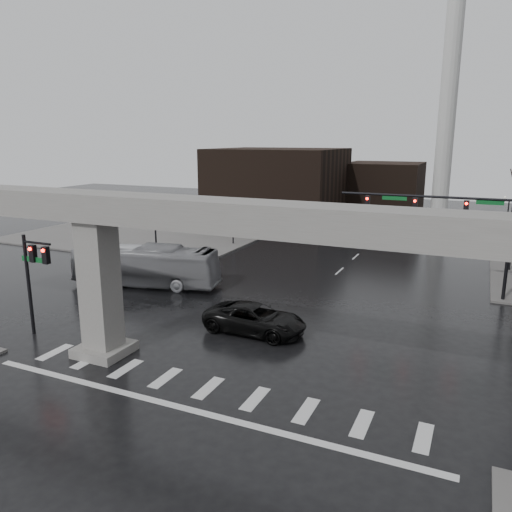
% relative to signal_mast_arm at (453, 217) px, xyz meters
% --- Properties ---
extents(ground, '(160.00, 160.00, 0.00)m').
position_rel_signal_mast_arm_xyz_m(ground, '(-8.99, -18.80, -5.83)').
color(ground, black).
rests_on(ground, ground).
extents(sidewalk_nw, '(28.00, 36.00, 0.15)m').
position_rel_signal_mast_arm_xyz_m(sidewalk_nw, '(-34.99, 17.20, -5.75)').
color(sidewalk_nw, '#64615F').
rests_on(sidewalk_nw, ground).
extents(elevated_guideway, '(48.00, 2.60, 8.70)m').
position_rel_signal_mast_arm_xyz_m(elevated_guideway, '(-7.73, -18.80, 1.05)').
color(elevated_guideway, gray).
rests_on(elevated_guideway, ground).
extents(building_far_left, '(16.00, 14.00, 10.00)m').
position_rel_signal_mast_arm_xyz_m(building_far_left, '(-22.99, 23.20, -0.83)').
color(building_far_left, black).
rests_on(building_far_left, ground).
extents(building_far_mid, '(10.00, 10.00, 8.00)m').
position_rel_signal_mast_arm_xyz_m(building_far_mid, '(-10.99, 33.20, -1.83)').
color(building_far_mid, black).
rests_on(building_far_mid, ground).
extents(smokestack, '(3.60, 3.60, 30.00)m').
position_rel_signal_mast_arm_xyz_m(smokestack, '(-2.99, 27.20, 7.52)').
color(smokestack, silver).
rests_on(smokestack, ground).
extents(signal_mast_arm, '(12.12, 0.43, 8.00)m').
position_rel_signal_mast_arm_xyz_m(signal_mast_arm, '(0.00, 0.00, 0.00)').
color(signal_mast_arm, black).
rests_on(signal_mast_arm, ground).
extents(signal_left_pole, '(2.30, 0.30, 6.00)m').
position_rel_signal_mast_arm_xyz_m(signal_left_pole, '(-21.24, -18.30, -1.76)').
color(signal_left_pole, black).
rests_on(signal_left_pole, ground).
extents(lamp_right_2, '(1.22, 0.32, 5.11)m').
position_rel_signal_mast_arm_xyz_m(lamp_right_2, '(4.51, 23.20, -2.36)').
color(lamp_right_2, black).
rests_on(lamp_right_2, ground).
extents(lamp_left_0, '(1.22, 0.32, 5.11)m').
position_rel_signal_mast_arm_xyz_m(lamp_left_0, '(-22.49, -4.80, -2.36)').
color(lamp_left_0, black).
rests_on(lamp_left_0, ground).
extents(lamp_left_1, '(1.22, 0.32, 5.11)m').
position_rel_signal_mast_arm_xyz_m(lamp_left_1, '(-22.49, 9.20, -2.36)').
color(lamp_left_1, black).
rests_on(lamp_left_1, ground).
extents(lamp_left_2, '(1.22, 0.32, 5.11)m').
position_rel_signal_mast_arm_xyz_m(lamp_left_2, '(-22.49, 23.20, -2.36)').
color(lamp_left_2, black).
rests_on(lamp_left_2, ground).
extents(pickup_truck, '(6.25, 3.04, 1.71)m').
position_rel_signal_mast_arm_xyz_m(pickup_truck, '(-9.85, -12.69, -4.97)').
color(pickup_truck, black).
rests_on(pickup_truck, ground).
extents(city_bus, '(11.93, 4.93, 3.24)m').
position_rel_signal_mast_arm_xyz_m(city_bus, '(-21.73, -7.35, -4.21)').
color(city_bus, '#97979C').
rests_on(city_bus, ground).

